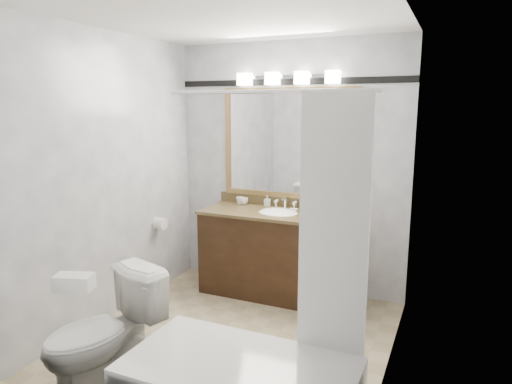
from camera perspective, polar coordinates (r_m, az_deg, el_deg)
room at (r=3.45m, az=-3.33°, el=0.37°), size 2.42×2.62×2.52m
vanity at (r=4.55m, az=2.73°, el=-7.56°), size 1.53×0.58×0.97m
mirror at (r=4.59m, az=4.07°, el=6.08°), size 1.40×0.04×1.10m
vanity_light_bar at (r=4.53m, az=3.93°, el=14.04°), size 1.02×0.14×0.12m
accent_stripe at (r=4.59m, az=4.22°, el=13.57°), size 2.40×0.01×0.06m
tp_roll at (r=4.71m, az=-11.90°, el=-3.88°), size 0.11×0.12×0.12m
toilet at (r=3.27m, az=-18.60°, el=-16.63°), size 0.66×0.88×0.79m
tissue_box at (r=2.96m, az=-21.81°, el=-10.41°), size 0.25×0.19×0.09m
coffee_maker at (r=4.21m, az=9.01°, el=-0.85°), size 0.19×0.24×0.36m
cup_left at (r=4.79m, az=-1.53°, el=-1.13°), size 0.10×0.10×0.07m
cup_right at (r=4.81m, az=-2.02°, el=-1.07°), size 0.09×0.09×0.08m
soap_bottle_a at (r=4.70m, az=1.41°, el=-1.12°), size 0.06×0.06×0.11m
soap_bar at (r=4.51m, az=4.74°, el=-2.23°), size 0.08×0.05×0.02m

